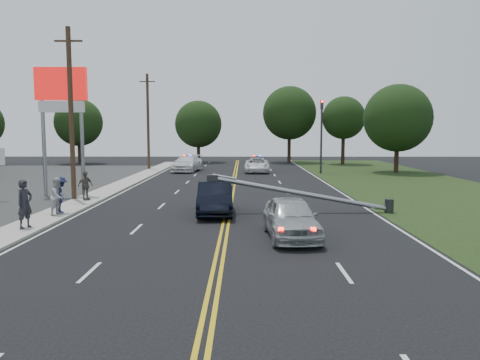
{
  "coord_description": "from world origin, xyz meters",
  "views": [
    {
      "loc": [
        0.77,
        -15.21,
        4.1
      ],
      "look_at": [
        0.61,
        7.59,
        1.7
      ],
      "focal_mm": 35.0,
      "sensor_mm": 36.0,
      "label": 1
    }
  ],
  "objects_px": {
    "pylon_sign": "(61,100)",
    "utility_pole_mid": "(71,114)",
    "fallen_streetlight": "(311,195)",
    "emergency_a": "(257,165)",
    "crashed_sedan": "(215,198)",
    "emergency_b": "(187,163)",
    "bystander_a": "(25,204)",
    "traffic_signal": "(321,130)",
    "bystander_b": "(58,196)",
    "utility_pole_far": "(148,121)",
    "waiting_sedan": "(291,218)",
    "bystander_c": "(61,195)",
    "bystander_d": "(85,186)"
  },
  "relations": [
    {
      "from": "bystander_a",
      "to": "traffic_signal",
      "type": "bearing_deg",
      "value": -9.48
    },
    {
      "from": "pylon_sign",
      "to": "utility_pole_mid",
      "type": "height_order",
      "value": "utility_pole_mid"
    },
    {
      "from": "utility_pole_mid",
      "to": "waiting_sedan",
      "type": "distance_m",
      "value": 15.75
    },
    {
      "from": "fallen_streetlight",
      "to": "emergency_a",
      "type": "height_order",
      "value": "fallen_streetlight"
    },
    {
      "from": "bystander_c",
      "to": "bystander_d",
      "type": "distance_m",
      "value": 4.36
    },
    {
      "from": "traffic_signal",
      "to": "waiting_sedan",
      "type": "xyz_separation_m",
      "value": [
        -5.7,
        -27.5,
        -3.42
      ]
    },
    {
      "from": "pylon_sign",
      "to": "waiting_sedan",
      "type": "xyz_separation_m",
      "value": [
        13.1,
        -11.5,
        -5.21
      ]
    },
    {
      "from": "bystander_d",
      "to": "bystander_a",
      "type": "bearing_deg",
      "value": -144.37
    },
    {
      "from": "bystander_c",
      "to": "emergency_b",
      "type": "bearing_deg",
      "value": -26.53
    },
    {
      "from": "bystander_b",
      "to": "bystander_c",
      "type": "bearing_deg",
      "value": 23.1
    },
    {
      "from": "utility_pole_mid",
      "to": "utility_pole_far",
      "type": "relative_size",
      "value": 1.0
    },
    {
      "from": "waiting_sedan",
      "to": "emergency_a",
      "type": "height_order",
      "value": "waiting_sedan"
    },
    {
      "from": "fallen_streetlight",
      "to": "bystander_a",
      "type": "bearing_deg",
      "value": -160.76
    },
    {
      "from": "utility_pole_mid",
      "to": "bystander_c",
      "type": "height_order",
      "value": "utility_pole_mid"
    },
    {
      "from": "traffic_signal",
      "to": "waiting_sedan",
      "type": "bearing_deg",
      "value": -101.7
    },
    {
      "from": "emergency_b",
      "to": "bystander_c",
      "type": "bearing_deg",
      "value": -88.72
    },
    {
      "from": "pylon_sign",
      "to": "crashed_sedan",
      "type": "height_order",
      "value": "pylon_sign"
    },
    {
      "from": "emergency_b",
      "to": "pylon_sign",
      "type": "bearing_deg",
      "value": -98.69
    },
    {
      "from": "crashed_sedan",
      "to": "bystander_c",
      "type": "distance_m",
      "value": 7.48
    },
    {
      "from": "waiting_sedan",
      "to": "utility_pole_far",
      "type": "bearing_deg",
      "value": 106.9
    },
    {
      "from": "emergency_b",
      "to": "bystander_a",
      "type": "xyz_separation_m",
      "value": [
        -3.3,
        -28.33,
        0.3
      ]
    },
    {
      "from": "utility_pole_mid",
      "to": "bystander_b",
      "type": "distance_m",
      "value": 6.76
    },
    {
      "from": "waiting_sedan",
      "to": "emergency_b",
      "type": "distance_m",
      "value": 30.45
    },
    {
      "from": "crashed_sedan",
      "to": "bystander_a",
      "type": "height_order",
      "value": "bystander_a"
    },
    {
      "from": "emergency_a",
      "to": "bystander_b",
      "type": "bearing_deg",
      "value": -111.17
    },
    {
      "from": "utility_pole_mid",
      "to": "waiting_sedan",
      "type": "xyz_separation_m",
      "value": [
        11.8,
        -9.5,
        -4.3
      ]
    },
    {
      "from": "pylon_sign",
      "to": "fallen_streetlight",
      "type": "height_order",
      "value": "pylon_sign"
    },
    {
      "from": "bystander_a",
      "to": "bystander_d",
      "type": "bearing_deg",
      "value": 23.81
    },
    {
      "from": "bystander_a",
      "to": "utility_pole_mid",
      "type": "bearing_deg",
      "value": 29.48
    },
    {
      "from": "bystander_a",
      "to": "bystander_b",
      "type": "relative_size",
      "value": 1.12
    },
    {
      "from": "traffic_signal",
      "to": "waiting_sedan",
      "type": "distance_m",
      "value": 28.29
    },
    {
      "from": "waiting_sedan",
      "to": "emergency_b",
      "type": "bearing_deg",
      "value": 100.61
    },
    {
      "from": "fallen_streetlight",
      "to": "waiting_sedan",
      "type": "relative_size",
      "value": 2.03
    },
    {
      "from": "emergency_b",
      "to": "utility_pole_mid",
      "type": "bearing_deg",
      "value": -93.54
    },
    {
      "from": "crashed_sedan",
      "to": "emergency_a",
      "type": "relative_size",
      "value": 0.93
    },
    {
      "from": "utility_pole_far",
      "to": "waiting_sedan",
      "type": "bearing_deg",
      "value": -69.46
    },
    {
      "from": "pylon_sign",
      "to": "utility_pole_far",
      "type": "height_order",
      "value": "utility_pole_far"
    },
    {
      "from": "pylon_sign",
      "to": "utility_pole_mid",
      "type": "xyz_separation_m",
      "value": [
        1.3,
        -2.0,
        -0.91
      ]
    },
    {
      "from": "crashed_sedan",
      "to": "bystander_c",
      "type": "height_order",
      "value": "bystander_c"
    },
    {
      "from": "traffic_signal",
      "to": "fallen_streetlight",
      "type": "xyz_separation_m",
      "value": [
        -4.11,
        -22.0,
        -3.29
      ]
    },
    {
      "from": "fallen_streetlight",
      "to": "bystander_b",
      "type": "bearing_deg",
      "value": -174.05
    },
    {
      "from": "bystander_c",
      "to": "bystander_d",
      "type": "height_order",
      "value": "bystander_c"
    },
    {
      "from": "pylon_sign",
      "to": "bystander_b",
      "type": "height_order",
      "value": "pylon_sign"
    },
    {
      "from": "waiting_sedan",
      "to": "bystander_b",
      "type": "bearing_deg",
      "value": 154.65
    },
    {
      "from": "traffic_signal",
      "to": "crashed_sedan",
      "type": "bearing_deg",
      "value": -111.79
    },
    {
      "from": "pylon_sign",
      "to": "emergency_b",
      "type": "distance_m",
      "value": 19.56
    },
    {
      "from": "utility_pole_mid",
      "to": "waiting_sedan",
      "type": "bearing_deg",
      "value": -38.84
    },
    {
      "from": "waiting_sedan",
      "to": "bystander_d",
      "type": "relative_size",
      "value": 2.75
    },
    {
      "from": "emergency_a",
      "to": "utility_pole_far",
      "type": "bearing_deg",
      "value": 167.43
    },
    {
      "from": "bystander_a",
      "to": "bystander_c",
      "type": "distance_m",
      "value": 3.53
    }
  ]
}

